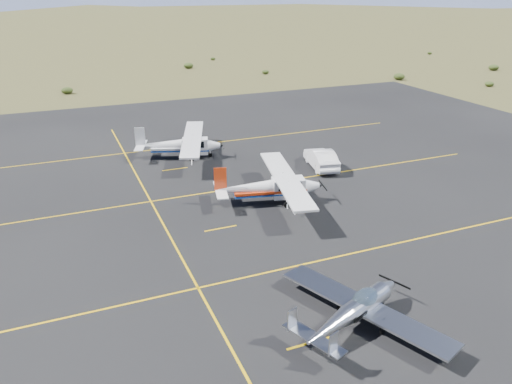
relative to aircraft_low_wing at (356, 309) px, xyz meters
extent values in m
plane|color=#383D1C|center=(0.71, 3.26, -0.85)|extent=(1600.00, 1600.00, 0.00)
cube|color=black|center=(0.71, 10.26, -0.85)|extent=(72.00, 72.00, 0.02)
cube|color=#BABCC1|center=(0.56, 0.23, -0.17)|extent=(4.24, 8.04, 0.11)
ellipsoid|color=#99BFD8|center=(0.56, 0.23, 0.26)|extent=(1.69, 1.34, 0.74)
cube|color=#BABCC1|center=(-2.54, -1.02, 0.08)|extent=(1.59, 2.75, 0.05)
cube|color=#BABCC1|center=(-2.30, -1.99, 0.49)|extent=(0.48, 0.23, 0.90)
cube|color=#BABCC1|center=(-3.04, -0.14, 0.49)|extent=(0.48, 0.23, 0.90)
cylinder|color=black|center=(1.91, 0.76, -0.69)|extent=(0.32, 0.19, 0.31)
cylinder|color=black|center=(0.80, -0.85, -0.66)|extent=(0.37, 0.23, 0.36)
cylinder|color=black|center=(-0.01, 1.17, -0.66)|extent=(0.37, 0.23, 0.36)
cube|color=silver|center=(3.09, 12.80, 0.15)|extent=(2.26, 1.52, 1.27)
cube|color=silver|center=(2.91, 12.84, 0.81)|extent=(3.72, 10.45, 0.13)
cube|color=black|center=(3.09, 12.80, 0.41)|extent=(1.72, 1.43, 0.52)
cube|color=red|center=(1.90, 13.07, 0.05)|extent=(4.85, 2.12, 0.17)
cube|color=red|center=(-1.23, 13.78, 1.04)|extent=(0.80, 0.24, 1.51)
cube|color=silver|center=(-1.23, 13.78, 0.29)|extent=(1.36, 3.10, 0.06)
cylinder|color=black|center=(4.29, 12.53, -0.67)|extent=(0.35, 0.17, 0.34)
cylinder|color=black|center=(2.60, 11.89, -0.64)|extent=(0.43, 0.21, 0.42)
cylinder|color=black|center=(3.04, 13.83, -0.64)|extent=(0.43, 0.21, 0.42)
cube|color=silver|center=(-0.01, 23.88, 0.14)|extent=(2.30, 1.68, 1.27)
cube|color=silver|center=(-0.19, 23.94, 0.80)|extent=(4.65, 10.24, 0.13)
cube|color=black|center=(-0.01, 23.88, 0.40)|extent=(1.78, 1.53, 0.52)
cube|color=silver|center=(-1.16, 24.27, 0.05)|extent=(4.79, 2.52, 0.17)
cube|color=silver|center=(-4.19, 25.28, 1.03)|extent=(0.78, 0.31, 1.50)
cube|color=silver|center=(-4.19, 25.28, 0.28)|extent=(1.62, 3.07, 0.06)
cylinder|color=black|center=(1.15, 23.50, -0.67)|extent=(0.35, 0.20, 0.34)
cylinder|color=black|center=(-0.59, 23.04, -0.64)|extent=(0.43, 0.25, 0.41)
cylinder|color=black|center=(0.04, 24.91, -0.64)|extent=(0.43, 0.25, 0.41)
imported|color=white|center=(8.37, 17.76, -0.09)|extent=(2.51, 4.82, 1.51)
camera|label=1|loc=(-10.43, -14.28, 12.48)|focal=35.00mm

